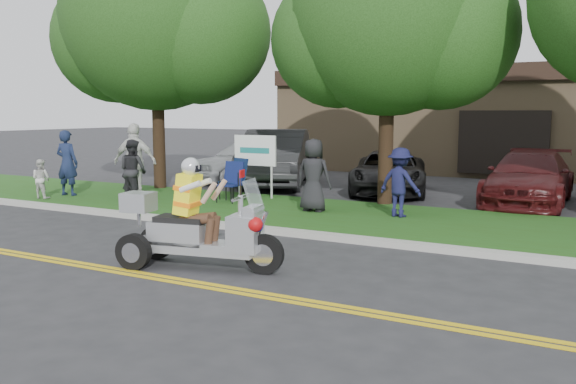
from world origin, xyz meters
The scene contains 23 objects.
ground centered at (0.00, 0.00, 0.00)m, with size 120.00×120.00×0.00m, color #28282B.
centerline_near centered at (0.00, -0.58, 0.01)m, with size 60.00×0.10×0.01m, color gold.
centerline_far centered at (0.00, -0.42, 0.01)m, with size 60.00×0.10×0.01m, color gold.
curb centered at (0.00, 3.05, 0.06)m, with size 60.00×0.25×0.12m, color #A8A89E.
grass_verge centered at (0.00, 5.20, 0.06)m, with size 60.00×4.00×0.10m, color #254C14.
commercial_building centered at (2.00, 18.98, 2.01)m, with size 18.00×8.20×4.00m.
tree_left centered at (-6.44, 7.03, 4.85)m, with size 6.62×5.40×7.78m.
tree_mid centered at (0.55, 7.23, 4.43)m, with size 5.88×4.80×7.05m.
business_sign centered at (-2.90, 6.60, 1.26)m, with size 1.25×0.06×1.75m.
trike_scooter centered at (-0.05, 0.20, 0.59)m, with size 2.58×1.08×1.70m.
lawn_chair_a centered at (-3.13, 6.02, 0.70)m, with size 0.72×0.74×1.06m.
lawn_chair_b centered at (-3.01, 5.63, 0.67)m, with size 0.54×0.56×1.01m.
spectator_adult_left centered at (-7.55, 4.46, 0.99)m, with size 0.65×0.42×1.77m, color #172140.
spectator_adult_mid centered at (-5.28, 4.56, 0.89)m, with size 0.76×0.59×1.57m, color black.
spectator_adult_right centered at (-5.31, 4.67, 1.09)m, with size 1.16×0.48×1.97m, color silver.
spectator_chair_a centered at (1.43, 5.52, 0.85)m, with size 0.97×0.56×1.50m, color #16173E.
spectator_chair_b centered at (-0.53, 5.29, 0.94)m, with size 0.81×0.53×1.66m, color black.
child_left centered at (-5.37, 4.49, 0.59)m, with size 0.35×0.23×0.97m, color black.
child_right centered at (-7.71, 3.72, 0.62)m, with size 0.50×0.39×1.03m, color silver.
parked_car_far_left centered at (-5.56, 10.35, 0.73)m, with size 1.71×4.26×1.45m, color #A6A9AD.
parked_car_left centered at (-4.12, 9.83, 0.90)m, with size 1.90×5.44×1.79m, color #29292B.
parked_car_mid centered at (-0.28, 9.75, 0.62)m, with size 2.05×4.44×1.23m, color black.
parked_car_right centered at (3.57, 9.43, 0.68)m, with size 1.91×4.69×1.36m, color #420F10.
Camera 1 is at (5.55, -7.09, 2.39)m, focal length 38.00 mm.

